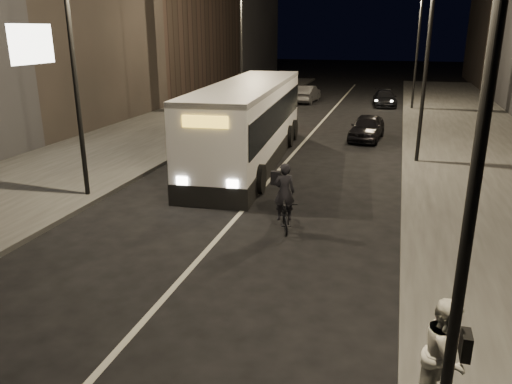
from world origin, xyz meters
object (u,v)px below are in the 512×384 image
Objects in this scene: streetlight_left_far at (245,34)px; car_mid at (307,94)px; streetlight_right_far at (415,34)px; streetlight_right_mid at (422,37)px; car_near at (367,127)px; cyclist_on_bicycle at (285,207)px; car_far at (385,98)px; city_bus at (249,119)px; streetlight_left_near at (78,39)px; streetlight_right_near at (467,56)px; pedestrian_woman at (445,354)px.

car_mid is at bearing 71.16° from streetlight_left_far.
streetlight_right_far is 12.24m from streetlight_left_far.
streetlight_right_mid is 16.00m from streetlight_right_far.
cyclist_on_bicycle is at bearing -90.86° from car_near.
car_far is (-1.73, 1.70, -4.78)m from streetlight_right_far.
cyclist_on_bicycle is (3.32, -7.44, -1.20)m from city_bus.
streetlight_left_near is 1.96× the size of car_mid.
city_bus is (-6.98, 14.57, -3.47)m from streetlight_right_near.
streetlight_right_near is 28.10m from streetlight_left_far.
car_near is 0.94× the size of car_mid.
streetlight_right_far and streetlight_left_near have the same top height.
car_near is (-2.22, -11.33, -4.70)m from streetlight_right_far.
cyclist_on_bicycle is at bearing 117.21° from streetlight_right_near.
streetlight_left_near reaches higher than car_far.
streetlight_right_near reaches higher than city_bus.
streetlight_right_near is 4.33m from pedestrian_woman.
streetlight_right_near is 21.31m from car_near.
streetlight_left_near reaches higher than cyclist_on_bicycle.
streetlight_left_near is at bearing -118.46° from car_near.
streetlight_right_far reaches higher than cyclist_on_bicycle.
car_far is at bearing 93.10° from car_near.
car_mid is at bearing 118.30° from car_near.
streetlight_left_far reaches higher than car_far.
streetlight_left_far is 12.73m from car_far.
streetlight_right_mid is 10.68m from cyclist_on_bicycle.
pedestrian_woman is (3.93, -6.67, 0.38)m from cyclist_on_bicycle.
streetlight_right_near is 1.00× the size of streetlight_left_near.
streetlight_right_far reaches higher than pedestrian_woman.
streetlight_right_mid is at bearing -90.00° from streetlight_right_far.
streetlight_left_near is at bearing 78.54° from pedestrian_woman.
streetlight_right_near and streetlight_left_far have the same top height.
streetlight_right_far is 25.57m from cyclist_on_bicycle.
streetlight_left_far is at bearing 90.00° from streetlight_left_near.
city_bus is 7.22× the size of pedestrian_woman.
car_mid is (-4.25, 26.93, -0.00)m from cyclist_on_bicycle.
streetlight_right_near is 1.00× the size of streetlight_right_far.
car_mid is (-5.70, 13.39, 0.02)m from car_near.
streetlight_left_near is 1.00× the size of streetlight_left_far.
car_mid is (2.75, 26.05, -4.68)m from streetlight_left_near.
streetlight_right_near is 13.33m from streetlight_left_near.
streetlight_right_far is (0.00, 32.00, 0.00)m from streetlight_right_near.
car_near is (4.76, 6.10, -1.23)m from city_bus.
streetlight_left_far is 2.09× the size of car_near.
streetlight_right_near is at bearing 106.29° from car_mid.
streetlight_right_far is at bearing 64.83° from cyclist_on_bicycle.
cyclist_on_bicycle is at bearing -7.12° from streetlight_left_near.
city_bus is 6.34× the size of cyclist_on_bicycle.
streetlight_left_far is at bearing 112.30° from streetlight_right_near.
car_far is (6.18, -0.35, -0.10)m from car_mid.
streetlight_right_near is at bearing -90.00° from streetlight_right_mid.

